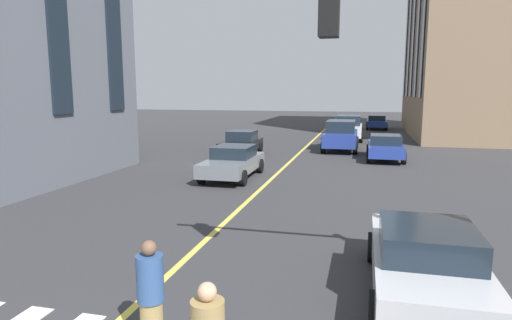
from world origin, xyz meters
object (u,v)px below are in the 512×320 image
car_silver_oncoming (425,259)px  car_blue_near (341,135)px  traffic_light_mast (483,75)px  car_blue_far (385,147)px  car_grey_parked_b (233,162)px  car_white_trailing (349,127)px  pedestrian_near (151,298)px  car_blue_mid (376,122)px  car_black_parked_a (241,143)px

car_silver_oncoming → car_blue_near: car_blue_near is taller
car_blue_near → traffic_light_mast: bearing=-171.8°
car_blue_far → traffic_light_mast: bearing=-178.5°
car_grey_parked_b → car_blue_near: size_ratio=0.94×
car_silver_oncoming → car_blue_far: (16.58, 0.00, 0.00)m
car_blue_near → car_white_trailing: size_ratio=1.00×
traffic_light_mast → car_blue_near: bearing=8.2°
car_white_trailing → pedestrian_near: car_white_trailing is taller
car_blue_mid → pedestrian_near: bearing=174.2°
car_blue_near → pedestrian_near: (-22.57, 1.41, -0.14)m
car_black_parked_a → traffic_light_mast: 19.80m
car_grey_parked_b → traffic_light_mast: traffic_light_mast is taller
car_blue_mid → car_blue_near: size_ratio=0.94×
car_blue_near → traffic_light_mast: traffic_light_mast is taller
car_blue_mid → car_silver_oncoming: (-36.58, 0.00, 0.00)m
car_blue_mid → car_silver_oncoming: 36.58m
car_black_parked_a → car_grey_parked_b: size_ratio=0.89×
car_white_trailing → car_blue_mid: bearing=-12.2°
car_blue_near → car_grey_parked_b: bearing=158.3°
car_blue_mid → car_blue_far: same height
car_black_parked_a → car_white_trailing: (9.40, -5.81, 0.27)m
car_black_parked_a → car_blue_far: bearing=-89.4°
car_silver_oncoming → pedestrian_near: size_ratio=2.65×
car_blue_near → car_blue_far: 4.13m
car_silver_oncoming → car_black_parked_a: bearing=26.2°
car_blue_far → car_grey_parked_b: bearing=136.2°
car_silver_oncoming → traffic_light_mast: traffic_light_mast is taller
car_grey_parked_b → car_white_trailing: 16.72m
car_blue_mid → car_grey_parked_b: size_ratio=1.00×
car_black_parked_a → traffic_light_mast: (-17.55, -8.57, 3.22)m
car_black_parked_a → car_grey_parked_b: (-6.76, -1.54, 0.00)m
car_blue_far → car_blue_near: bearing=38.4°
car_black_parked_a → car_blue_far: car_black_parked_a is taller
car_black_parked_a → car_blue_near: bearing=-59.1°
car_blue_near → pedestrian_near: car_blue_near is taller
car_black_parked_a → car_white_trailing: 11.06m
car_silver_oncoming → car_blue_near: (19.81, 2.56, 0.27)m
car_silver_oncoming → car_white_trailing: bearing=5.1°
car_black_parked_a → pedestrian_near: (-19.25, -4.14, 0.13)m
car_silver_oncoming → car_blue_far: size_ratio=1.00×
car_blue_far → pedestrian_near: (-19.34, 3.97, 0.12)m
car_blue_mid → car_grey_parked_b: same height
car_black_parked_a → car_blue_near: 6.47m
car_white_trailing → pedestrian_near: size_ratio=2.83×
car_silver_oncoming → car_white_trailing: car_white_trailing is taller
car_black_parked_a → car_silver_oncoming: bearing=-153.8°
car_black_parked_a → pedestrian_near: 19.69m
car_black_parked_a → car_silver_oncoming: car_black_parked_a is taller
car_blue_near → pedestrian_near: 22.61m
car_white_trailing → car_blue_far: bearing=-166.1°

